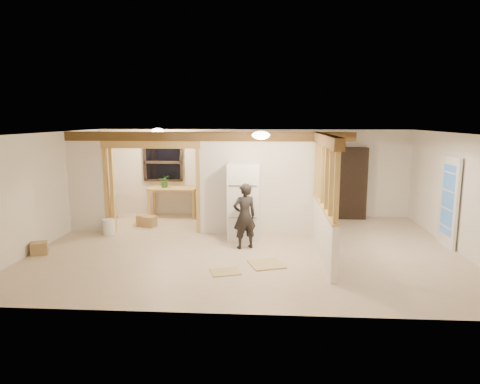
# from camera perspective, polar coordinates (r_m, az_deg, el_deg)

# --- Properties ---
(floor) EXTENTS (9.00, 6.50, 0.01)m
(floor) POSITION_cam_1_polar(r_m,az_deg,el_deg) (9.49, 0.89, -7.46)
(floor) COLOR #C8B194
(floor) RESTS_ON ground
(ceiling) EXTENTS (9.00, 6.50, 0.01)m
(ceiling) POSITION_cam_1_polar(r_m,az_deg,el_deg) (9.07, 0.93, 7.85)
(ceiling) COLOR white
(wall_back) EXTENTS (9.00, 0.01, 2.50)m
(wall_back) POSITION_cam_1_polar(r_m,az_deg,el_deg) (12.41, 1.63, 2.56)
(wall_back) COLOR silver
(wall_back) RESTS_ON floor
(wall_front) EXTENTS (9.00, 0.01, 2.50)m
(wall_front) POSITION_cam_1_polar(r_m,az_deg,el_deg) (6.02, -0.57, -5.17)
(wall_front) COLOR silver
(wall_front) RESTS_ON floor
(wall_left) EXTENTS (0.01, 6.50, 2.50)m
(wall_left) POSITION_cam_1_polar(r_m,az_deg,el_deg) (10.42, -24.63, 0.30)
(wall_left) COLOR silver
(wall_left) RESTS_ON floor
(wall_right) EXTENTS (0.01, 6.50, 2.50)m
(wall_right) POSITION_cam_1_polar(r_m,az_deg,el_deg) (10.05, 27.49, -0.24)
(wall_right) COLOR silver
(wall_right) RESTS_ON floor
(partition_left_stub) EXTENTS (0.90, 0.12, 2.50)m
(partition_left_stub) POSITION_cam_1_polar(r_m,az_deg,el_deg) (11.29, -19.77, 1.28)
(partition_left_stub) COLOR silver
(partition_left_stub) RESTS_ON floor
(partition_center) EXTENTS (2.80, 0.12, 2.50)m
(partition_center) POSITION_cam_1_polar(r_m,az_deg,el_deg) (10.37, 2.33, 1.14)
(partition_center) COLOR silver
(partition_center) RESTS_ON floor
(doorway_frame) EXTENTS (2.46, 0.14, 2.20)m
(doorway_frame) POSITION_cam_1_polar(r_m,az_deg,el_deg) (10.77, -11.64, 0.46)
(doorway_frame) COLOR tan
(doorway_frame) RESTS_ON floor
(header_beam_back) EXTENTS (7.00, 0.18, 0.22)m
(header_beam_back) POSITION_cam_1_polar(r_m,az_deg,el_deg) (10.36, -4.33, 7.39)
(header_beam_back) COLOR brown
(header_beam_back) RESTS_ON ceiling
(header_beam_right) EXTENTS (0.18, 3.30, 0.22)m
(header_beam_right) POSITION_cam_1_polar(r_m,az_deg,el_deg) (8.74, 11.41, 6.80)
(header_beam_right) COLOR brown
(header_beam_right) RESTS_ON ceiling
(pony_wall) EXTENTS (0.12, 3.20, 1.00)m
(pony_wall) POSITION_cam_1_polar(r_m,az_deg,el_deg) (9.03, 11.01, -5.20)
(pony_wall) COLOR silver
(pony_wall) RESTS_ON floor
(stud_partition) EXTENTS (0.14, 3.20, 1.32)m
(stud_partition) POSITION_cam_1_polar(r_m,az_deg,el_deg) (8.81, 11.26, 2.12)
(stud_partition) COLOR tan
(stud_partition) RESTS_ON pony_wall
(window_back) EXTENTS (1.12, 0.10, 1.10)m
(window_back) POSITION_cam_1_polar(r_m,az_deg,el_deg) (12.65, -10.25, 3.92)
(window_back) COLOR black
(window_back) RESTS_ON wall_back
(french_door) EXTENTS (0.12, 0.86, 2.00)m
(french_door) POSITION_cam_1_polar(r_m,az_deg,el_deg) (10.42, 26.10, -1.21)
(french_door) COLOR white
(french_door) RESTS_ON floor
(ceiling_dome_main) EXTENTS (0.36, 0.36, 0.16)m
(ceiling_dome_main) POSITION_cam_1_polar(r_m,az_deg,el_deg) (8.56, 2.80, 7.59)
(ceiling_dome_main) COLOR #FFEABF
(ceiling_dome_main) RESTS_ON ceiling
(ceiling_dome_util) EXTENTS (0.32, 0.32, 0.14)m
(ceiling_dome_util) POSITION_cam_1_polar(r_m,az_deg,el_deg) (11.73, -10.93, 8.00)
(ceiling_dome_util) COLOR #FFEABF
(ceiling_dome_util) RESTS_ON ceiling
(hanging_bulb) EXTENTS (0.07, 0.07, 0.07)m
(hanging_bulb) POSITION_cam_1_polar(r_m,az_deg,el_deg) (10.94, -9.25, 6.37)
(hanging_bulb) COLOR #FFD88C
(hanging_bulb) RESTS_ON ceiling
(refrigerator) EXTENTS (0.74, 0.72, 1.79)m
(refrigerator) POSITION_cam_1_polar(r_m,az_deg,el_deg) (10.03, 0.50, -1.20)
(refrigerator) COLOR white
(refrigerator) RESTS_ON floor
(woman) EXTENTS (0.62, 0.53, 1.44)m
(woman) POSITION_cam_1_polar(r_m,az_deg,el_deg) (9.27, 0.61, -3.22)
(woman) COLOR black
(woman) RESTS_ON floor
(work_table) EXTENTS (1.40, 0.76, 0.86)m
(work_table) POSITION_cam_1_polar(r_m,az_deg,el_deg) (12.44, -8.89, -1.36)
(work_table) COLOR tan
(work_table) RESTS_ON floor
(potted_plant) EXTENTS (0.34, 0.30, 0.37)m
(potted_plant) POSITION_cam_1_polar(r_m,az_deg,el_deg) (12.31, -9.98, 1.39)
(potted_plant) COLOR #295321
(potted_plant) RESTS_ON work_table
(shop_vac) EXTENTS (0.49, 0.49, 0.61)m
(shop_vac) POSITION_cam_1_polar(r_m,az_deg,el_deg) (12.70, -17.14, -2.02)
(shop_vac) COLOR #A70F1B
(shop_vac) RESTS_ON floor
(bookshelf) EXTENTS (1.01, 0.34, 2.02)m
(bookshelf) POSITION_cam_1_polar(r_m,az_deg,el_deg) (12.41, 14.21, 1.14)
(bookshelf) COLOR black
(bookshelf) RESTS_ON floor
(bucket) EXTENTS (0.38, 0.38, 0.38)m
(bucket) POSITION_cam_1_polar(r_m,az_deg,el_deg) (10.97, -17.07, -4.47)
(bucket) COLOR white
(bucket) RESTS_ON floor
(box_util_a) EXTENTS (0.39, 0.36, 0.28)m
(box_util_a) POSITION_cam_1_polar(r_m,az_deg,el_deg) (11.49, -11.99, -3.87)
(box_util_a) COLOR #A2814E
(box_util_a) RESTS_ON floor
(box_util_b) EXTENTS (0.39, 0.39, 0.29)m
(box_util_b) POSITION_cam_1_polar(r_m,az_deg,el_deg) (11.68, -12.92, -3.64)
(box_util_b) COLOR #A2814E
(box_util_b) RESTS_ON floor
(box_front) EXTENTS (0.40, 0.37, 0.26)m
(box_front) POSITION_cam_1_polar(r_m,az_deg,el_deg) (9.93, -25.20, -6.80)
(box_front) COLOR #A2814E
(box_front) RESTS_ON floor
(floor_panel_near) EXTENTS (0.78, 0.78, 0.02)m
(floor_panel_near) POSITION_cam_1_polar(r_m,az_deg,el_deg) (8.43, 3.56, -9.59)
(floor_panel_near) COLOR tan
(floor_panel_near) RESTS_ON floor
(floor_panel_far) EXTENTS (0.63, 0.56, 0.02)m
(floor_panel_far) POSITION_cam_1_polar(r_m,az_deg,el_deg) (8.04, -2.00, -10.58)
(floor_panel_far) COLOR tan
(floor_panel_far) RESTS_ON floor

